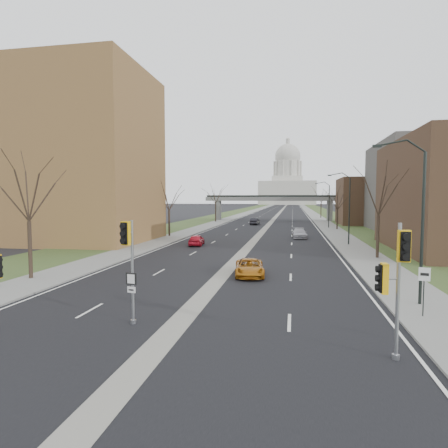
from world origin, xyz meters
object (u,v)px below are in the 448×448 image
(car_right_mid, at_px, (299,233))
(speed_limit_sign, at_px, (424,283))
(signal_pole_right, at_px, (395,272))
(car_left_near, at_px, (197,240))
(car_right_near, at_px, (249,267))
(signal_pole_median, at_px, (129,253))
(car_left_far, at_px, (255,221))

(car_right_mid, bearing_deg, speed_limit_sign, -84.67)
(signal_pole_right, distance_m, speed_limit_sign, 6.07)
(car_left_near, xyz_separation_m, car_right_near, (8.34, -16.50, -0.05))
(signal_pole_median, bearing_deg, speed_limit_sign, 24.88)
(signal_pole_median, xyz_separation_m, car_left_far, (-0.84, 64.59, -2.58))
(car_right_near, distance_m, car_right_mid, 27.35)
(signal_pole_median, distance_m, car_left_near, 28.65)
(signal_pole_median, relative_size, car_left_near, 1.21)
(signal_pole_right, distance_m, car_right_mid, 40.72)
(car_left_near, bearing_deg, signal_pole_median, 93.13)
(signal_pole_median, bearing_deg, car_right_mid, 88.53)
(speed_limit_sign, distance_m, car_right_mid, 35.70)
(car_left_far, bearing_deg, speed_limit_sign, 107.24)
(signal_pole_median, relative_size, signal_pole_right, 0.97)
(speed_limit_sign, relative_size, car_right_mid, 0.49)
(signal_pole_median, bearing_deg, car_left_near, 108.97)
(signal_pole_right, bearing_deg, car_right_mid, 90.86)
(signal_pole_right, distance_m, car_left_near, 33.61)
(car_right_near, bearing_deg, signal_pole_right, -71.63)
(speed_limit_sign, bearing_deg, car_right_near, 153.88)
(signal_pole_median, distance_m, speed_limit_sign, 13.85)
(signal_pole_right, xyz_separation_m, car_left_near, (-14.93, 30.01, -2.53))
(car_left_far, height_order, car_right_near, car_left_far)
(speed_limit_sign, distance_m, car_right_near, 12.45)
(car_right_mid, bearing_deg, car_right_near, -101.57)
(speed_limit_sign, xyz_separation_m, car_left_far, (-14.17, 61.14, -1.01))
(speed_limit_sign, height_order, car_left_near, speed_limit_sign)
(signal_pole_right, bearing_deg, car_left_near, 113.73)
(signal_pole_median, relative_size, car_right_mid, 0.99)
(car_left_far, height_order, car_right_mid, car_left_far)
(speed_limit_sign, relative_size, car_left_near, 0.60)
(car_left_far, xyz_separation_m, car_right_near, (4.91, -52.88, -0.10))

